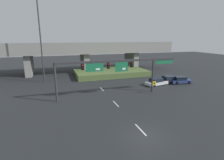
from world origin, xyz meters
The scene contains 10 objects.
ground_plane centered at (0.00, 0.00, 0.00)m, with size 160.00×160.00×0.00m, color black.
lane_markings centered at (0.00, 15.97, 0.00)m, with size 0.14×32.38×0.01m.
signal_gantry centered at (1.35, 11.95, 4.74)m, with size 19.70×0.44×5.70m.
speed_limit_sign centered at (7.52, 10.83, 1.40)m, with size 0.60×0.11×2.13m.
highway_light_pole_near centered at (-10.04, 24.72, 8.63)m, with size 0.70×0.36×16.51m.
overpass_bridge centered at (0.00, 33.58, 5.52)m, with size 48.42×8.72×7.89m.
grass_embankment centered at (5.36, 27.16, 0.61)m, with size 17.37×9.32×1.22m.
parked_sedan_near_right centered at (10.82, 15.27, 0.65)m, with size 4.73×2.62×1.40m.
parked_sedan_mid_right centered at (14.19, 15.97, 0.67)m, with size 4.30×1.96×1.45m.
parked_sedan_far_right centered at (16.23, 14.97, 0.65)m, with size 4.41×2.33×1.40m.
Camera 1 is at (-7.76, -13.26, 9.08)m, focal length 28.00 mm.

